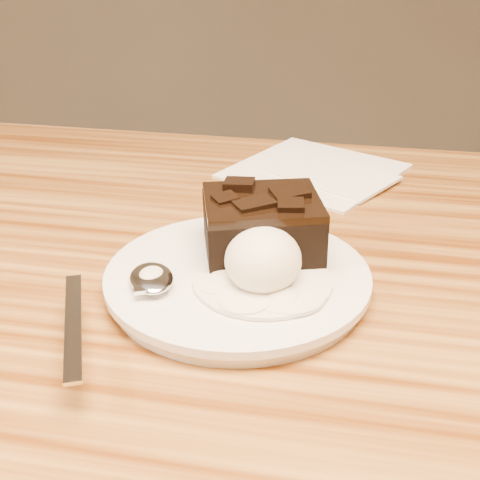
% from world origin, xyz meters
% --- Properties ---
extents(plate, '(0.21, 0.21, 0.02)m').
position_xyz_m(plate, '(0.05, 0.02, 0.76)').
color(plate, white).
rests_on(plate, dining_table).
extents(brownie, '(0.11, 0.10, 0.04)m').
position_xyz_m(brownie, '(0.07, 0.05, 0.79)').
color(brownie, black).
rests_on(brownie, plate).
extents(ice_cream_scoop, '(0.06, 0.06, 0.05)m').
position_xyz_m(ice_cream_scoop, '(0.07, 0.01, 0.79)').
color(ice_cream_scoop, white).
rests_on(ice_cream_scoop, plate).
extents(melt_puddle, '(0.11, 0.11, 0.00)m').
position_xyz_m(melt_puddle, '(0.07, 0.01, 0.77)').
color(melt_puddle, silver).
rests_on(melt_puddle, plate).
extents(spoon, '(0.11, 0.18, 0.01)m').
position_xyz_m(spoon, '(-0.01, -0.02, 0.77)').
color(spoon, silver).
rests_on(spoon, plate).
extents(napkin, '(0.22, 0.22, 0.01)m').
position_xyz_m(napkin, '(0.09, 0.29, 0.75)').
color(napkin, white).
rests_on(napkin, dining_table).
extents(crumb_a, '(0.01, 0.01, 0.00)m').
position_xyz_m(crumb_a, '(0.07, -0.02, 0.77)').
color(crumb_a, black).
rests_on(crumb_a, plate).
extents(crumb_b, '(0.01, 0.01, 0.00)m').
position_xyz_m(crumb_b, '(0.07, 0.00, 0.77)').
color(crumb_b, black).
rests_on(crumb_b, plate).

